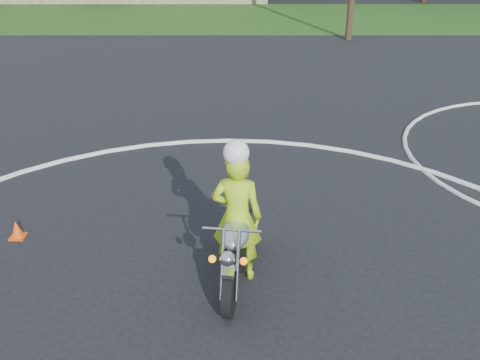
{
  "coord_description": "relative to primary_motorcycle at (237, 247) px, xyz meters",
  "views": [
    {
      "loc": [
        0.25,
        -2.68,
        4.66
      ],
      "look_at": [
        0.26,
        4.66,
        1.1
      ],
      "focal_mm": 40.0,
      "sensor_mm": 36.0,
      "label": 1
    }
  ],
  "objects": [
    {
      "name": "grass_strip",
      "position": [
        -0.21,
        23.38,
        -0.55
      ],
      "size": [
        120.0,
        10.0,
        0.02
      ],
      "primitive_type": "cube",
      "color": "#1E4714",
      "rests_on": "ground"
    },
    {
      "name": "course_markings",
      "position": [
        1.96,
        0.74,
        -0.55
      ],
      "size": [
        19.05,
        19.05,
        0.12
      ],
      "color": "silver",
      "rests_on": "ground"
    },
    {
      "name": "primary_motorcycle",
      "position": [
        0.0,
        0.0,
        0.0
      ],
      "size": [
        0.78,
        2.18,
        1.15
      ],
      "rotation": [
        0.0,
        0.0,
        -0.13
      ],
      "color": "black",
      "rests_on": "ground"
    },
    {
      "name": "rider_primary_grp",
      "position": [
        0.0,
        0.14,
        0.47
      ],
      "size": [
        0.76,
        0.55,
        2.13
      ],
      "rotation": [
        0.0,
        0.0,
        -0.13
      ],
      "color": "#AEE117",
      "rests_on": "ground"
    }
  ]
}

